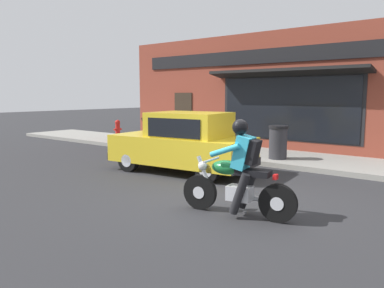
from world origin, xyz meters
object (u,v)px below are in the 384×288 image
object	(u,v)px
trash_bin	(278,142)
fire_hydrant	(118,131)
motorcycle_with_rider	(238,176)
traffic_cone	(202,138)
car_hatchback	(184,143)

from	to	relation	value
trash_bin	fire_hydrant	xyz separation A→B (m)	(-0.20, 6.83, -0.06)
trash_bin	fire_hydrant	bearing A→B (deg)	91.67
motorcycle_with_rider	trash_bin	world-z (taller)	motorcycle_with_rider
trash_bin	traffic_cone	bearing A→B (deg)	73.98
trash_bin	car_hatchback	bearing A→B (deg)	152.33
traffic_cone	fire_hydrant	bearing A→B (deg)	109.90
motorcycle_with_rider	traffic_cone	distance (m)	7.78
trash_bin	fire_hydrant	size ratio (longest dim) A/B	1.11
motorcycle_with_rider	car_hatchback	bearing A→B (deg)	53.34
motorcycle_with_rider	car_hatchback	world-z (taller)	motorcycle_with_rider
motorcycle_with_rider	car_hatchback	distance (m)	3.71
traffic_cone	fire_hydrant	size ratio (longest dim) A/B	0.68
motorcycle_with_rider	trash_bin	distance (m)	5.14
trash_bin	traffic_cone	world-z (taller)	trash_bin
motorcycle_with_rider	traffic_cone	xyz separation A→B (m)	(5.90, 5.07, -0.25)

